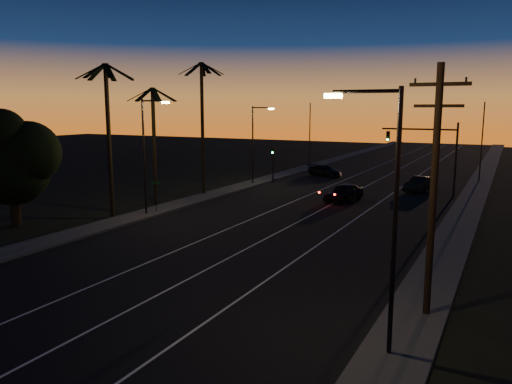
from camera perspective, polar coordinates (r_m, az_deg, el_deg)
The scene contains 23 objects.
ground at distance 19.30m, azimuth -25.76°, elevation -16.98°, with size 220.00×220.00×0.00m, color black.
road at distance 43.30m, azimuth 7.63°, elevation -1.57°, with size 20.00×170.00×0.01m, color black.
sidewalk_left at distance 48.14m, azimuth -5.01°, elevation -0.30°, with size 2.40×170.00×0.16m, color #343432.
sidewalk_right at distance 41.00m, azimuth 22.54°, elevation -2.75°, with size 2.40×170.00×0.16m, color #343432.
lane_stripe_left at distance 44.38m, azimuth 3.98°, elevation -1.22°, with size 0.12×160.00×0.01m, color silver.
lane_stripe_mid at distance 43.14m, azimuth 8.25°, elevation -1.61°, with size 0.12×160.00×0.01m, color silver.
lane_stripe_right at distance 42.16m, azimuth 12.75°, elevation -2.01°, with size 0.12×160.00×0.01m, color silver.
bushy_tree at distance 38.76m, azimuth -26.15°, elevation 3.68°, with size 6.30×5.30×8.30m.
palm_near at distance 38.83m, azimuth -16.53°, elevation 7.35°, with size 4.25×4.16×11.53m.
palm_mid at distance 43.76m, azimuth -11.60°, elevation 6.69°, with size 4.25×4.16×10.03m.
palm_far at distance 47.98m, azimuth -6.17°, elevation 8.69°, with size 4.25×4.16×12.53m.
streetlight_left_near at distance 39.15m, azimuth -12.36°, elevation 4.97°, with size 2.55×0.26×9.00m.
streetlight_left_far at distance 54.22m, azimuth -0.08°, elevation 6.14°, with size 2.55×0.26×8.50m.
streetlight_right_near at distance 16.70m, azimuth 14.70°, elevation -1.09°, with size 2.55×0.26×9.00m.
street_sign at distance 40.43m, azimuth -11.39°, elevation -0.09°, with size 0.70×0.06×2.60m.
utility_pole at distance 20.44m, azimuth 19.65°, elevation 0.56°, with size 2.20×0.28×10.00m.
signal_mast at distance 50.66m, azimuth 19.29°, elevation 5.05°, with size 7.10×0.41×7.00m.
signal_post at distance 55.63m, azimuth 1.95°, elevation 3.99°, with size 0.28×0.37×4.20m.
far_pole_left at distance 69.87m, azimuth 6.16°, elevation 6.40°, with size 0.14×0.14×9.00m, color black.
far_pole_right at distance 62.25m, azimuth 24.41°, elevation 5.22°, with size 0.14×0.14×9.00m, color black.
lead_car at distance 45.63m, azimuth 10.01°, elevation -0.04°, with size 3.00×5.46×1.59m.
right_car at distance 52.66m, azimuth 18.26°, elevation 0.85°, with size 2.74×4.81×1.50m.
cross_car at distance 62.02m, azimuth 7.86°, elevation 2.43°, with size 5.01×3.57×1.35m.
Camera 1 is at (14.22, -10.05, 8.33)m, focal length 35.00 mm.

